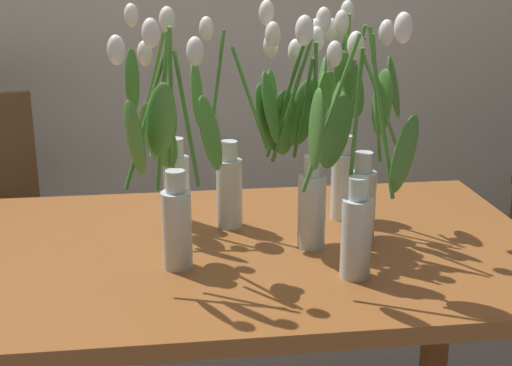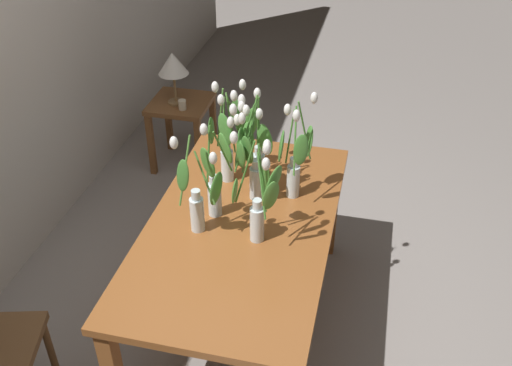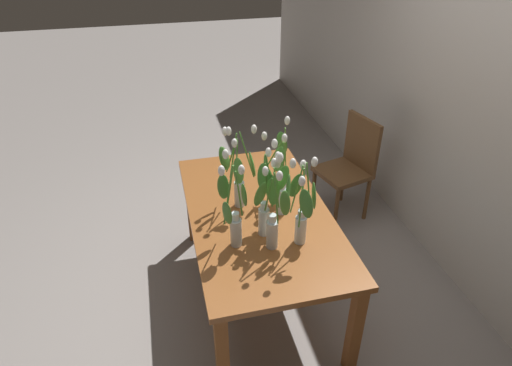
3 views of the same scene
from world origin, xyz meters
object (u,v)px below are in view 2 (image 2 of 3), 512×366
object	(u,v)px
tulip_vase_2	(256,149)
tulip_vase_4	(197,202)
tulip_vase_0	(228,141)
side_table	(181,115)
table_lamp	(173,65)
tulip_vase_5	(215,183)
tulip_vase_3	(249,163)
tulip_vase_1	(295,162)
tulip_vase_6	(258,201)
dining_table	(241,237)
pillar_candle	(182,105)

from	to	relation	value
tulip_vase_2	tulip_vase_4	world-z (taller)	tulip_vase_4
tulip_vase_0	side_table	xyz separation A→B (m)	(1.18, 0.71, -0.55)
table_lamp	tulip_vase_4	bearing A→B (deg)	-156.20
table_lamp	tulip_vase_5	bearing A→B (deg)	-152.65
tulip_vase_2	tulip_vase_3	bearing A→B (deg)	178.64
tulip_vase_1	side_table	size ratio (longest dim) A/B	1.05
tulip_vase_3	tulip_vase_5	xyz separation A→B (m)	(-0.15, 0.13, -0.04)
tulip_vase_4	side_table	size ratio (longest dim) A/B	1.03
side_table	tulip_vase_6	bearing A→B (deg)	-149.13
dining_table	tulip_vase_1	xyz separation A→B (m)	(0.27, -0.22, 0.30)
dining_table	tulip_vase_1	distance (m)	0.46
tulip_vase_0	side_table	world-z (taller)	tulip_vase_0
tulip_vase_4	table_lamp	bearing A→B (deg)	23.80
tulip_vase_3	pillar_candle	bearing A→B (deg)	33.34
table_lamp	tulip_vase_2	bearing A→B (deg)	-142.98
tulip_vase_1	tulip_vase_2	bearing A→B (deg)	77.40
tulip_vase_0	tulip_vase_3	xyz separation A→B (m)	(-0.16, -0.15, -0.01)
tulip_vase_4	pillar_candle	distance (m)	1.69
tulip_vase_0	tulip_vase_2	bearing A→B (deg)	-100.55
tulip_vase_3	dining_table	bearing A→B (deg)	-179.23
tulip_vase_3	tulip_vase_2	bearing A→B (deg)	-1.36
table_lamp	pillar_candle	world-z (taller)	table_lamp
tulip_vase_5	pillar_candle	distance (m)	1.56
tulip_vase_6	tulip_vase_0	bearing A→B (deg)	30.47
tulip_vase_4	side_table	bearing A→B (deg)	22.78
table_lamp	tulip_vase_3	bearing A→B (deg)	-145.92
tulip_vase_5	dining_table	bearing A→B (deg)	-107.99
tulip_vase_2	side_table	size ratio (longest dim) A/B	1.03
dining_table	tulip_vase_6	bearing A→B (deg)	-134.08
dining_table	side_table	bearing A→B (deg)	29.51
tulip_vase_5	table_lamp	distance (m)	1.64
dining_table	tulip_vase_2	size ratio (longest dim) A/B	2.82
tulip_vase_0	table_lamp	xyz separation A→B (m)	(1.15, 0.73, -0.13)
pillar_candle	tulip_vase_6	bearing A→B (deg)	-148.84
tulip_vase_2	tulip_vase_3	world-z (taller)	tulip_vase_3
tulip_vase_3	tulip_vase_0	bearing A→B (deg)	44.01
tulip_vase_1	tulip_vase_2	world-z (taller)	tulip_vase_1
tulip_vase_0	tulip_vase_4	bearing A→B (deg)	178.00
tulip_vase_2	pillar_candle	size ratio (longest dim) A/B	7.56
tulip_vase_0	tulip_vase_5	size ratio (longest dim) A/B	1.06
tulip_vase_6	tulip_vase_1	bearing A→B (deg)	-14.50
dining_table	tulip_vase_4	distance (m)	0.35
tulip_vase_0	tulip_vase_3	distance (m)	0.22
tulip_vase_1	tulip_vase_3	size ratio (longest dim) A/B	0.99
tulip_vase_0	side_table	distance (m)	1.48
pillar_candle	tulip_vase_4	bearing A→B (deg)	-157.55
tulip_vase_2	side_table	bearing A→B (deg)	35.64
tulip_vase_2	table_lamp	size ratio (longest dim) A/B	1.43
tulip_vase_5	tulip_vase_6	world-z (taller)	tulip_vase_6
table_lamp	tulip_vase_1	bearing A→B (deg)	-138.00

